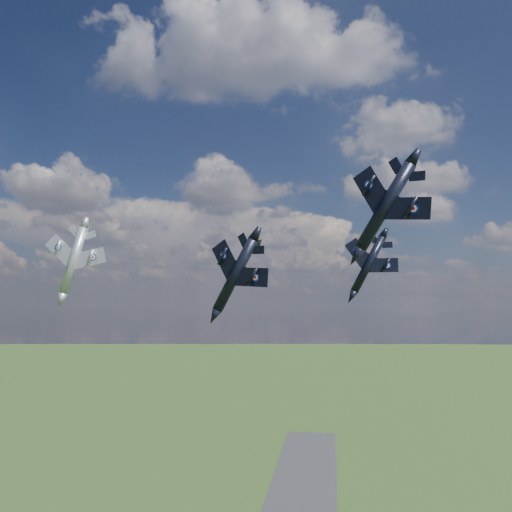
% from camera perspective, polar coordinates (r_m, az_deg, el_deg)
% --- Properties ---
extents(jet_lead_navy, '(14.90, 17.03, 7.86)m').
position_cam_1_polar(jet_lead_navy, '(63.45, -2.38, -2.14)').
color(jet_lead_navy, black).
extents(jet_right_navy, '(13.29, 15.08, 7.12)m').
position_cam_1_polar(jet_right_navy, '(48.91, 14.53, 5.48)').
color(jet_right_navy, black).
extents(jet_high_navy, '(12.76, 16.99, 8.54)m').
position_cam_1_polar(jet_high_navy, '(99.65, 12.72, -0.91)').
color(jet_high_navy, black).
extents(jet_left_silver, '(13.49, 17.24, 6.41)m').
position_cam_1_polar(jet_left_silver, '(91.54, -20.14, -0.44)').
color(jet_left_silver, '#93969D').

